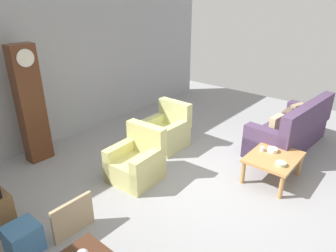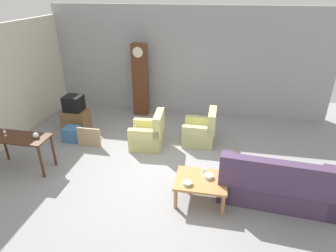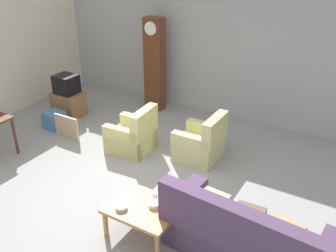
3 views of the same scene
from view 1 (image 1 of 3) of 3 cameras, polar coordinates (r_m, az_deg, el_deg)
ground_plane at (r=5.20m, az=8.07°, el=-11.07°), size 10.40×10.40×0.00m
garage_door_wall at (r=6.98m, az=-17.35°, el=11.53°), size 8.40×0.16×3.20m
couch_floral at (r=6.68m, az=22.10°, el=-0.97°), size 2.16×1.05×1.04m
armchair_olive_near at (r=5.21m, az=-5.91°, el=-6.91°), size 0.84×0.81×0.92m
armchair_olive_far at (r=6.27m, az=-0.24°, el=-1.21°), size 0.79×0.76×0.92m
coffee_table_wood at (r=5.42m, az=19.31°, el=-5.96°), size 0.96×0.76×0.45m
grandfather_clock at (r=6.02m, az=-24.56°, el=3.63°), size 0.44×0.30×2.18m
framed_picture_leaning at (r=4.33m, az=-17.49°, el=-16.11°), size 0.60×0.05×0.50m
storage_box_blue at (r=4.34m, az=-25.67°, el=-18.61°), size 0.38×0.37×0.37m
cup_white_porcelain at (r=5.74m, az=19.91°, el=-3.11°), size 0.08×0.08×0.09m
cup_blue_rimmed at (r=5.47m, az=17.37°, el=-4.13°), size 0.07×0.07×0.08m
bowl_white_stacked at (r=5.50m, az=19.16°, el=-4.30°), size 0.17×0.17×0.07m
bowl_shallow_green at (r=5.13m, az=20.53°, el=-6.71°), size 0.17×0.17×0.06m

